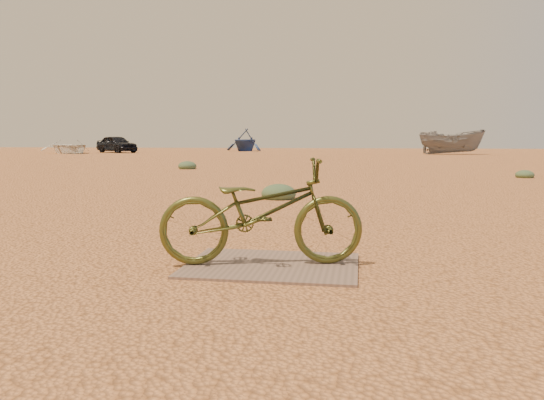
% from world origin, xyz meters
% --- Properties ---
extents(ground, '(120.00, 120.00, 0.00)m').
position_xyz_m(ground, '(0.00, 0.00, 0.00)').
color(ground, '#DE8D51').
rests_on(ground, ground).
extents(plywood_board, '(1.50, 1.14, 0.02)m').
position_xyz_m(plywood_board, '(0.41, 0.16, 0.01)').
color(plywood_board, '#785E50').
rests_on(plywood_board, ground).
extents(bicycle, '(1.87, 0.98, 0.93)m').
position_xyz_m(bicycle, '(0.31, 0.16, 0.49)').
color(bicycle, '#484D1E').
rests_on(bicycle, plywood_board).
extents(car, '(4.35, 3.60, 1.40)m').
position_xyz_m(car, '(-18.49, 36.26, 0.70)').
color(car, black).
rests_on(car, ground).
extents(boat_near_left, '(6.12, 6.27, 1.06)m').
position_xyz_m(boat_near_left, '(-21.17, 33.68, 0.53)').
color(boat_near_left, silver).
rests_on(boat_near_left, ground).
extents(boat_far_left, '(4.27, 4.66, 2.07)m').
position_xyz_m(boat_far_left, '(-9.39, 43.50, 1.04)').
color(boat_far_left, navy).
rests_on(boat_far_left, ground).
extents(boat_mid_right, '(4.70, 1.96, 1.79)m').
position_xyz_m(boat_mid_right, '(7.61, 35.76, 0.89)').
color(boat_mid_right, slate).
rests_on(boat_mid_right, ground).
extents(kale_a, '(0.65, 0.65, 0.36)m').
position_xyz_m(kale_a, '(-0.35, 5.42, 0.00)').
color(kale_a, '#4C6646').
rests_on(kale_a, ground).
extents(kale_b, '(0.52, 0.52, 0.28)m').
position_xyz_m(kale_b, '(5.85, 11.95, 0.00)').
color(kale_b, '#4C6646').
rests_on(kale_b, ground).
extents(kale_c, '(0.68, 0.68, 0.38)m').
position_xyz_m(kale_c, '(-5.24, 14.65, 0.00)').
color(kale_c, '#4C6646').
rests_on(kale_c, ground).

